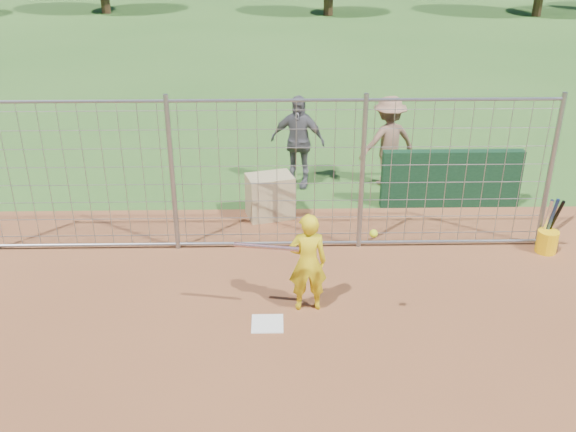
{
  "coord_description": "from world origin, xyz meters",
  "views": [
    {
      "loc": [
        0.13,
        -7.41,
        5.08
      ],
      "look_at": [
        0.3,
        0.8,
        1.15
      ],
      "focal_mm": 40.0,
      "sensor_mm": 36.0,
      "label": 1
    }
  ],
  "objects_px": {
    "batter": "(308,263)",
    "bystander_c": "(388,141)",
    "equipment_bin": "(270,196)",
    "bucket_with_bats": "(547,238)",
    "bystander_b": "(298,141)"
  },
  "relations": [
    {
      "from": "bystander_b",
      "to": "equipment_bin",
      "type": "distance_m",
      "value": 1.66
    },
    {
      "from": "batter",
      "to": "bystander_b",
      "type": "bearing_deg",
      "value": -94.19
    },
    {
      "from": "bystander_b",
      "to": "equipment_bin",
      "type": "bearing_deg",
      "value": -93.19
    },
    {
      "from": "batter",
      "to": "bystander_c",
      "type": "relative_size",
      "value": 0.8
    },
    {
      "from": "batter",
      "to": "bystander_c",
      "type": "distance_m",
      "value": 4.88
    },
    {
      "from": "bucket_with_bats",
      "to": "batter",
      "type": "bearing_deg",
      "value": -158.61
    },
    {
      "from": "bystander_c",
      "to": "equipment_bin",
      "type": "relative_size",
      "value": 2.28
    },
    {
      "from": "bystander_b",
      "to": "bucket_with_bats",
      "type": "height_order",
      "value": "bystander_b"
    },
    {
      "from": "batter",
      "to": "bystander_b",
      "type": "xyz_separation_m",
      "value": [
        0.01,
        4.48,
        0.2
      ]
    },
    {
      "from": "batter",
      "to": "equipment_bin",
      "type": "height_order",
      "value": "batter"
    },
    {
      "from": "bystander_b",
      "to": "bystander_c",
      "type": "relative_size",
      "value": 1.03
    },
    {
      "from": "batter",
      "to": "equipment_bin",
      "type": "bearing_deg",
      "value": -83.95
    },
    {
      "from": "bystander_b",
      "to": "equipment_bin",
      "type": "relative_size",
      "value": 2.34
    },
    {
      "from": "bystander_c",
      "to": "equipment_bin",
      "type": "bearing_deg",
      "value": 14.56
    },
    {
      "from": "bystander_b",
      "to": "bystander_c",
      "type": "xyz_separation_m",
      "value": [
        1.81,
        0.04,
        -0.02
      ]
    }
  ]
}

